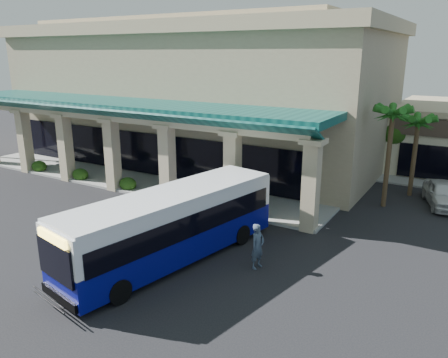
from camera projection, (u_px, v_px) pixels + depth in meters
The scene contains 9 objects.
ground at pixel (152, 241), 21.01m from camera, with size 110.00×110.00×0.00m, color black.
main_building at pixel (199, 91), 36.57m from camera, with size 30.80×14.80×11.35m, color tan, non-canonical shape.
arcade at pixel (124, 143), 29.77m from camera, with size 30.00×6.20×5.70m, color #0A3E3B, non-canonical shape.
palm_0 at pixel (389, 152), 24.96m from camera, with size 2.40×2.40×6.60m, color #1C5B18, non-canonical shape.
palm_1 at pixel (415, 151), 27.05m from camera, with size 2.40×2.40×5.80m, color #1C5B18, non-canonical shape.
broadleaf_tree at pixel (395, 142), 32.30m from camera, with size 2.60×2.60×4.81m, color #1C3F0E, non-canonical shape.
transit_bus at pixel (173, 227), 18.71m from camera, with size 2.58×11.09×3.10m, color #080C74, non-canonical shape.
pedestrian at pixel (258, 246), 18.19m from camera, with size 0.71×0.47×1.95m, color #3C4B5C.
car_silver at pixel (443, 194), 25.72m from camera, with size 1.77×4.40×1.50m, color silver.
Camera 1 is at (12.94, -14.80, 8.71)m, focal length 35.00 mm.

